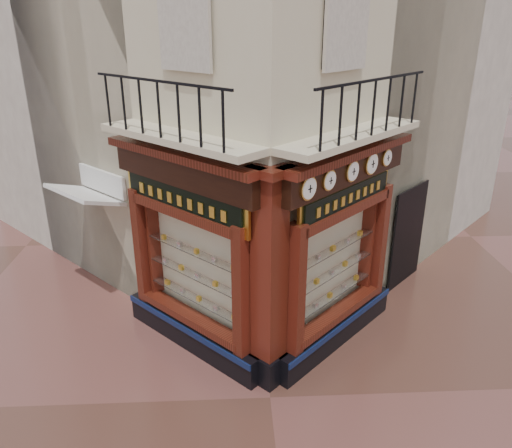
{
  "coord_description": "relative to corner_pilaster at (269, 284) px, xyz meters",
  "views": [
    {
      "loc": [
        -0.59,
        -6.77,
        6.04
      ],
      "look_at": [
        -0.14,
        2.0,
        2.42
      ],
      "focal_mm": 35.0,
      "sensor_mm": 36.0,
      "label": 1
    }
  ],
  "objects": [
    {
      "name": "clock_d",
      "position": [
        1.93,
        1.33,
        1.67
      ],
      "size": [
        0.33,
        0.33,
        0.41
      ],
      "rotation": [
        0.0,
        0.0,
        0.79
      ],
      "color": "gold",
      "rests_on": "ground"
    },
    {
      "name": "signboard_left",
      "position": [
        -1.46,
        1.01,
        1.15
      ],
      "size": [
        2.29,
        2.29,
        0.61
      ],
      "rotation": [
        0.0,
        0.0,
        2.36
      ],
      "color": "yellow",
      "rests_on": "ground"
    },
    {
      "name": "neighbour_right",
      "position": [
        2.47,
        8.13,
        3.55
      ],
      "size": [
        11.31,
        11.31,
        11.0
      ],
      "primitive_type": "cube",
      "rotation": [
        0.0,
        0.0,
        0.79
      ],
      "color": "beige",
      "rests_on": "ground"
    },
    {
      "name": "awning",
      "position": [
        -3.76,
        3.05,
        -1.95
      ],
      "size": [
        1.9,
        1.9,
        0.38
      ],
      "primitive_type": null,
      "rotation": [
        0.31,
        0.0,
        2.36
      ],
      "color": "silver",
      "rests_on": "ground"
    },
    {
      "name": "shopfront_left",
      "position": [
        -1.41,
        1.07,
        0.03
      ],
      "size": [
        2.86,
        2.86,
        3.98
      ],
      "rotation": [
        0.0,
        0.0,
        2.36
      ],
      "color": "black",
      "rests_on": "ground"
    },
    {
      "name": "clock_b",
      "position": [
        0.99,
        0.38,
        1.67
      ],
      "size": [
        0.28,
        0.28,
        0.35
      ],
      "rotation": [
        0.0,
        0.0,
        0.79
      ],
      "color": "gold",
      "rests_on": "ground"
    },
    {
      "name": "signboard_right",
      "position": [
        1.46,
        1.01,
        1.15
      ],
      "size": [
        2.03,
        2.03,
        0.54
      ],
      "rotation": [
        0.0,
        0.0,
        0.79
      ],
      "color": "yellow",
      "rests_on": "ground"
    },
    {
      "name": "shopfront_right",
      "position": [
        1.41,
        1.07,
        0.03
      ],
      "size": [
        2.86,
        2.86,
        3.98
      ],
      "rotation": [
        0.0,
        0.0,
        0.79
      ],
      "color": "black",
      "rests_on": "ground"
    },
    {
      "name": "clock_c",
      "position": [
        1.48,
        0.87,
        1.67
      ],
      "size": [
        0.3,
        0.3,
        0.38
      ],
      "rotation": [
        0.0,
        0.0,
        0.79
      ],
      "color": "gold",
      "rests_on": "ground"
    },
    {
      "name": "clock_e",
      "position": [
        2.33,
        1.72,
        1.67
      ],
      "size": [
        0.27,
        0.27,
        0.33
      ],
      "rotation": [
        0.0,
        0.0,
        0.79
      ],
      "color": "gold",
      "rests_on": "ground"
    },
    {
      "name": "clock_a",
      "position": [
        0.59,
        -0.02,
        1.67
      ],
      "size": [
        0.31,
        0.31,
        0.39
      ],
      "rotation": [
        0.0,
        0.0,
        0.79
      ],
      "color": "gold",
      "rests_on": "ground"
    },
    {
      "name": "balcony",
      "position": [
        0.0,
        0.99,
        2.27
      ],
      "size": [
        5.94,
        2.97,
        1.03
      ],
      "color": "beige",
      "rests_on": "ground"
    },
    {
      "name": "corner_pilaster",
      "position": [
        0.0,
        0.0,
        0.0
      ],
      "size": [
        0.85,
        0.85,
        3.98
      ],
      "rotation": [
        0.0,
        0.0,
        0.79
      ],
      "color": "black",
      "rests_on": "ground"
    },
    {
      "name": "ground",
      "position": [
        0.0,
        -0.5,
        -1.95
      ],
      "size": [
        80.0,
        80.0,
        0.0
      ],
      "primitive_type": "plane",
      "color": "#512F25",
      "rests_on": "ground"
    },
    {
      "name": "neighbour_left",
      "position": [
        -2.47,
        8.13,
        3.55
      ],
      "size": [
        11.31,
        11.31,
        11.0
      ],
      "primitive_type": "cube",
      "rotation": [
        0.0,
        0.0,
        0.79
      ],
      "color": "beige",
      "rests_on": "ground"
    },
    {
      "name": "main_building",
      "position": [
        0.0,
        5.66,
        4.05
      ],
      "size": [
        11.31,
        11.31,
        12.0
      ],
      "primitive_type": "cube",
      "rotation": [
        0.0,
        0.0,
        0.79
      ],
      "color": "beige",
      "rests_on": "ground"
    }
  ]
}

